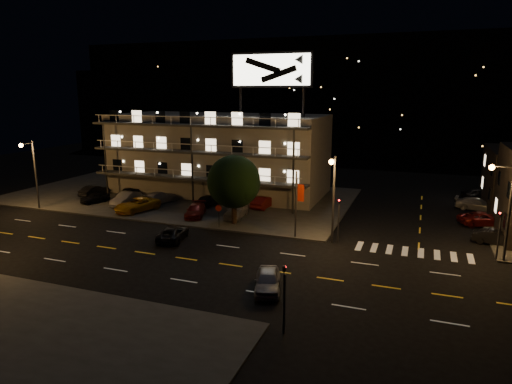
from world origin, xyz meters
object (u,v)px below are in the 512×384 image
(road_car_east, at_px, (268,280))
(road_car_west, at_px, (173,233))
(lot_car_4, at_px, (236,210))
(side_car_0, at_px, (496,238))
(tree, at_px, (233,183))
(lot_car_7, at_px, (160,197))
(lot_car_2, at_px, (137,205))

(road_car_east, relative_size, road_car_west, 0.94)
(lot_car_4, distance_m, side_car_0, 25.28)
(tree, bearing_deg, road_car_west, -117.07)
(tree, bearing_deg, lot_car_7, 157.13)
(tree, height_order, lot_car_7, tree)
(lot_car_7, bearing_deg, road_car_east, 156.64)
(lot_car_4, xyz_separation_m, lot_car_7, (-11.28, 2.85, -0.07))
(tree, relative_size, lot_car_2, 1.32)
(road_car_west, bearing_deg, lot_car_4, -119.65)
(tree, bearing_deg, side_car_0, 5.54)
(side_car_0, relative_size, road_car_east, 0.92)
(lot_car_4, height_order, road_car_west, lot_car_4)
(tree, xyz_separation_m, lot_car_2, (-12.24, 0.67, -3.48))
(lot_car_2, relative_size, road_car_west, 1.18)
(lot_car_2, relative_size, side_car_0, 1.36)
(tree, bearing_deg, lot_car_2, 176.89)
(lot_car_4, height_order, side_car_0, lot_car_4)
(tree, bearing_deg, road_car_east, -58.64)
(lot_car_7, distance_m, road_car_east, 27.82)
(road_car_west, bearing_deg, side_car_0, -174.80)
(road_car_west, bearing_deg, tree, -129.61)
(tree, relative_size, lot_car_7, 1.51)
(tree, xyz_separation_m, lot_car_7, (-11.94, 5.04, -3.55))
(lot_car_4, xyz_separation_m, road_car_west, (-2.69, -8.74, -0.27))
(lot_car_2, bearing_deg, tree, 15.33)
(lot_car_4, bearing_deg, lot_car_2, -177.70)
(side_car_0, relative_size, road_car_west, 0.86)
(tree, bearing_deg, lot_car_4, 106.83)
(lot_car_7, bearing_deg, road_car_west, 146.00)
(lot_car_2, xyz_separation_m, lot_car_7, (0.30, 4.37, -0.06))
(tree, distance_m, road_car_west, 8.26)
(lot_car_7, height_order, side_car_0, lot_car_7)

